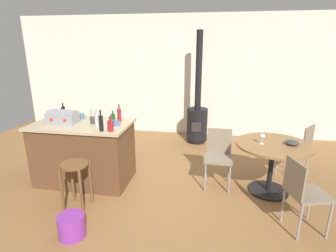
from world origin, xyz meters
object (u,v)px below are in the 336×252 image
Objects in this scene: bottle_3 at (63,111)px; cup_2 at (56,114)px; bottle_0 at (119,115)px; bottle_1 at (113,118)px; bottle_2 at (93,114)px; bottle_4 at (101,123)px; folding_chair_near at (299,146)px; bottle_6 at (111,126)px; cup_0 at (82,116)px; wooden_stool at (75,175)px; kitchen_island at (84,152)px; cup_1 at (116,123)px; bottle_5 at (97,119)px; wine_glass at (262,137)px; folding_chair_far at (219,154)px; dining_table at (272,155)px; plastic_bucket at (72,226)px; cup_3 at (93,120)px; folding_chair_left at (303,190)px; toolbox at (63,117)px; serving_bowl at (292,142)px; wood_stove at (197,117)px.

cup_2 is (-0.10, -0.06, -0.04)m from bottle_3.
bottle_1 is at bearing -116.33° from bottle_0.
bottle_2 is 0.63m from bottle_4.
bottle_2 is at bearing 125.16° from bottle_4.
folding_chair_near is at bearing 5.92° from bottle_3.
bottle_3 is 1.04× the size of bottle_6.
wooden_stool is at bearing -69.97° from cup_0.
bottle_4 is at bearing -34.68° from kitchen_island.
bottle_0 is 0.25m from cup_1.
bottle_5 is at bearing -55.90° from bottle_2.
cup_0 is at bearing 177.65° from wine_glass.
bottle_3 is 3.07m from wine_glass.
folding_chair_far is 7.87× the size of cup_0.
cup_0 reaches higher than dining_table.
wine_glass is 2.63m from plastic_bucket.
bottle_4 is at bearing -54.84° from bottle_2.
bottle_4 is at bearing -92.55° from bottle_1.
plastic_bucket is at bearing -69.58° from cup_0.
bottle_3 is at bearing 145.75° from bottle_4.
cup_2 is 0.93× the size of cup_3.
plastic_bucket is (-2.83, -1.93, -0.39)m from folding_chair_near.
folding_chair_far is 2.00m from bottle_2.
dining_table is at bearing 11.29° from bottle_6.
folding_chair_left is 4.11× the size of bottle_6.
dining_table is (2.75, 0.13, 0.09)m from kitchen_island.
cup_2 is at bearing 151.24° from bottle_4.
folding_chair_left is at bearing -16.57° from bottle_3.
bottle_5 is (-0.16, 0.22, -0.01)m from bottle_4.
bottle_2 is (0.34, 0.27, -0.01)m from toolbox.
folding_chair_left is 2.56m from bottle_4.
plastic_bucket is at bearing -151.77° from serving_bowl.
kitchen_island is 9.98× the size of wine_glass.
wood_stove is (1.35, 2.75, 0.10)m from wooden_stool.
cup_1 reaches higher than serving_bowl.
bottle_5 is (0.29, -0.09, 0.57)m from kitchen_island.
bottle_6 is 1.69× the size of cup_3.
cup_0 reaches higher than serving_bowl.
bottle_6 is (-2.69, -1.00, 0.50)m from folding_chair_near.
cup_3 is (0.18, 0.01, 0.52)m from kitchen_island.
serving_bowl is (1.41, -1.90, 0.21)m from wood_stove.
bottle_3 is 3.47m from serving_bowl.
bottle_4 is (0.45, -0.31, 0.58)m from kitchen_island.
bottle_4 is at bearing -28.76° from cup_2.
serving_bowl is at bearing 4.84° from bottle_5.
bottle_0 is 0.99× the size of bottle_5.
toolbox is 0.45m from cup_3.
wooden_stool is 2.39× the size of bottle_0.
serving_bowl is at bearing -1.45° from cup_0.
wooden_stool is 0.74× the size of folding_chair_far.
dining_table is at bearing 30.50° from plastic_bucket.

